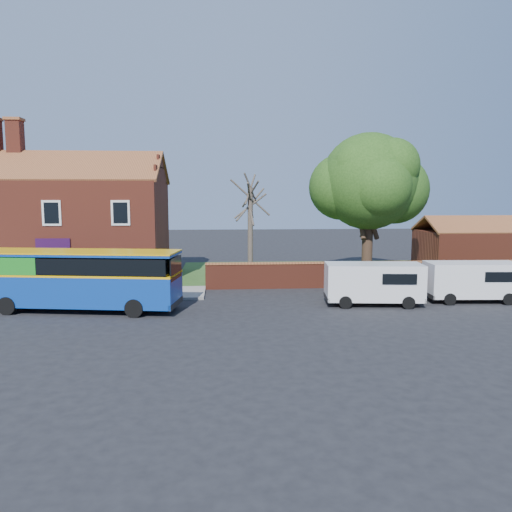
{
  "coord_description": "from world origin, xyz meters",
  "views": [
    {
      "loc": [
        2.95,
        -22.75,
        5.64
      ],
      "look_at": [
        4.91,
        5.0,
        2.25
      ],
      "focal_mm": 35.0,
      "sensor_mm": 36.0,
      "label": 1
    }
  ],
  "objects": [
    {
      "name": "kerb",
      "position": [
        -7.0,
        4.0,
        0.07
      ],
      "size": [
        18.0,
        0.15,
        0.14
      ],
      "primitive_type": "cube",
      "color": "slate",
      "rests_on": "ground"
    },
    {
      "name": "bus",
      "position": [
        -4.27,
        1.88,
        1.68
      ],
      "size": [
        9.96,
        3.93,
        2.96
      ],
      "rotation": [
        0.0,
        0.0,
        -0.16
      ],
      "color": "#0D3998",
      "rests_on": "ground"
    },
    {
      "name": "grass_strip",
      "position": [
        13.0,
        13.0,
        0.02
      ],
      "size": [
        26.0,
        12.0,
        0.04
      ],
      "primitive_type": "cube",
      "color": "#426B28",
      "rests_on": "ground"
    },
    {
      "name": "large_tree",
      "position": [
        12.68,
        9.61,
        6.33
      ],
      "size": [
        7.93,
        6.27,
        9.67
      ],
      "color": "black",
      "rests_on": "ground"
    },
    {
      "name": "bare_tree",
      "position": [
        4.9,
        10.08,
        3.44
      ],
      "size": [
        2.51,
        3.0,
        6.71
      ],
      "color": "#4C4238",
      "rests_on": "ground"
    },
    {
      "name": "boundary_wall",
      "position": [
        13.0,
        7.0,
        0.81
      ],
      "size": [
        22.0,
        0.38,
        1.6
      ],
      "color": "maroon",
      "rests_on": "ground"
    },
    {
      "name": "van_far",
      "position": [
        16.3,
        2.54,
        1.17
      ],
      "size": [
        4.88,
        2.22,
        2.1
      ],
      "rotation": [
        0.0,
        0.0,
        -0.06
      ],
      "color": "silver",
      "rests_on": "ground"
    },
    {
      "name": "van_near",
      "position": [
        10.8,
        2.09,
        1.2
      ],
      "size": [
        5.07,
        2.43,
        2.15
      ],
      "rotation": [
        0.0,
        0.0,
        -0.1
      ],
      "color": "silver",
      "rests_on": "ground"
    },
    {
      "name": "outbuilding",
      "position": [
        22.0,
        13.0,
        1.61
      ],
      "size": [
        8.2,
        5.06,
        4.17
      ],
      "color": "maroon",
      "rests_on": "ground"
    },
    {
      "name": "pavement",
      "position": [
        -7.0,
        5.75,
        0.06
      ],
      "size": [
        18.0,
        3.5,
        0.12
      ],
      "primitive_type": "cube",
      "color": "gray",
      "rests_on": "ground"
    },
    {
      "name": "shop_building",
      "position": [
        -7.02,
        11.5,
        3.41
      ],
      "size": [
        12.3,
        8.13,
        10.5
      ],
      "color": "maroon",
      "rests_on": "ground"
    },
    {
      "name": "ground",
      "position": [
        0.0,
        0.0,
        0.0
      ],
      "size": [
        120.0,
        120.0,
        0.0
      ],
      "primitive_type": "plane",
      "color": "black",
      "rests_on": "ground"
    }
  ]
}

